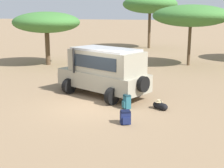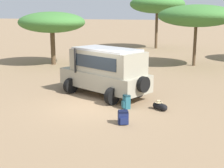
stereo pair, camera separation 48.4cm
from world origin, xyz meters
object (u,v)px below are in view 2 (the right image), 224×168
at_px(backpack_cluster_center, 126,102).
at_px(acacia_tree_centre_back, 197,16).
at_px(duffel_bag_low_black_case, 160,106).
at_px(acacia_tree_left_mid, 157,4).
at_px(acacia_tree_far_left, 52,22).
at_px(backpack_beside_front_wheel, 123,118).
at_px(safari_vehicle, 105,71).

xyz_separation_m(backpack_cluster_center, acacia_tree_centre_back, (1.64, 12.75, 3.60)).
distance_m(duffel_bag_low_black_case, acacia_tree_left_mid, 24.51).
distance_m(backpack_cluster_center, acacia_tree_far_left, 13.59).
distance_m(backpack_beside_front_wheel, acacia_tree_centre_back, 15.15).
bearing_deg(acacia_tree_left_mid, backpack_beside_front_wheel, -80.48).
xyz_separation_m(backpack_beside_front_wheel, acacia_tree_left_mid, (-4.31, 25.68, 4.81)).
relative_size(backpack_cluster_center, duffel_bag_low_black_case, 0.89).
bearing_deg(safari_vehicle, backpack_beside_front_wheel, -59.71).
distance_m(backpack_cluster_center, acacia_tree_centre_back, 13.35).
distance_m(backpack_cluster_center, duffel_bag_low_black_case, 1.49).
distance_m(backpack_beside_front_wheel, acacia_tree_far_left, 15.29).
distance_m(backpack_cluster_center, acacia_tree_left_mid, 24.55).
bearing_deg(acacia_tree_far_left, acacia_tree_centre_back, 16.77).
xyz_separation_m(acacia_tree_far_left, acacia_tree_centre_back, (10.89, 3.28, 0.52)).
xyz_separation_m(backpack_beside_front_wheel, acacia_tree_centre_back, (1.16, 14.66, 3.64)).
bearing_deg(backpack_beside_front_wheel, backpack_cluster_center, 103.98).
relative_size(safari_vehicle, acacia_tree_centre_back, 0.90).
height_order(duffel_bag_low_black_case, acacia_tree_centre_back, acacia_tree_centre_back).
xyz_separation_m(backpack_cluster_center, acacia_tree_far_left, (-9.25, 9.47, 3.08)).
bearing_deg(backpack_beside_front_wheel, safari_vehicle, 120.29).
height_order(safari_vehicle, duffel_bag_low_black_case, safari_vehicle).
relative_size(acacia_tree_far_left, acacia_tree_left_mid, 0.84).
distance_m(safari_vehicle, acacia_tree_left_mid, 22.37).
xyz_separation_m(safari_vehicle, duffel_bag_low_black_case, (3.15, -1.48, -1.13)).
bearing_deg(acacia_tree_far_left, duffel_bag_low_black_case, -40.47).
bearing_deg(safari_vehicle, backpack_cluster_center, -47.03).
distance_m(duffel_bag_low_black_case, acacia_tree_far_left, 14.42).
xyz_separation_m(backpack_beside_front_wheel, backpack_cluster_center, (-0.47, 1.90, 0.04)).
relative_size(backpack_beside_front_wheel, duffel_bag_low_black_case, 0.75).
bearing_deg(acacia_tree_far_left, backpack_cluster_center, -45.67).
xyz_separation_m(duffel_bag_low_black_case, acacia_tree_far_left, (-10.69, 9.12, 3.22)).
relative_size(safari_vehicle, acacia_tree_left_mid, 0.84).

